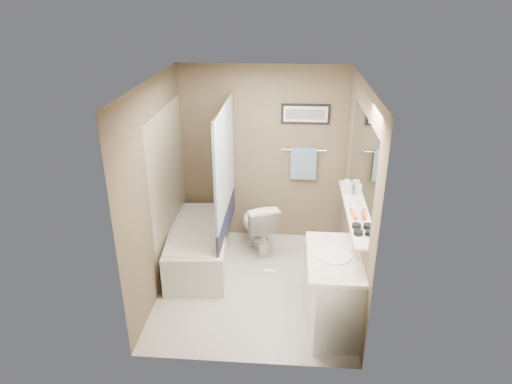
# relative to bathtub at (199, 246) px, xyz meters

# --- Properties ---
(ground) EXTENTS (2.50, 2.50, 0.00)m
(ground) POSITION_rel_bathtub_xyz_m (0.75, -0.42, -0.25)
(ground) COLOR beige
(ground) RESTS_ON ground
(ceiling) EXTENTS (2.20, 2.50, 0.04)m
(ceiling) POSITION_rel_bathtub_xyz_m (0.75, -0.42, 2.13)
(ceiling) COLOR silver
(ceiling) RESTS_ON wall_back
(wall_back) EXTENTS (2.20, 0.04, 2.40)m
(wall_back) POSITION_rel_bathtub_xyz_m (0.75, 0.81, 0.95)
(wall_back) COLOR brown
(wall_back) RESTS_ON ground
(wall_front) EXTENTS (2.20, 0.04, 2.40)m
(wall_front) POSITION_rel_bathtub_xyz_m (0.75, -1.65, 0.95)
(wall_front) COLOR brown
(wall_front) RESTS_ON ground
(wall_left) EXTENTS (0.04, 2.50, 2.40)m
(wall_left) POSITION_rel_bathtub_xyz_m (-0.33, -0.42, 0.95)
(wall_left) COLOR brown
(wall_left) RESTS_ON ground
(wall_right) EXTENTS (0.04, 2.50, 2.40)m
(wall_right) POSITION_rel_bathtub_xyz_m (1.83, -0.42, 0.95)
(wall_right) COLOR brown
(wall_right) RESTS_ON ground
(tile_surround) EXTENTS (0.02, 1.55, 2.00)m
(tile_surround) POSITION_rel_bathtub_xyz_m (-0.34, 0.08, 0.75)
(tile_surround) COLOR #B9A68C
(tile_surround) RESTS_ON wall_left
(curtain_rod) EXTENTS (0.02, 1.55, 0.02)m
(curtain_rod) POSITION_rel_bathtub_xyz_m (0.35, 0.08, 1.80)
(curtain_rod) COLOR silver
(curtain_rod) RESTS_ON wall_left
(curtain_upper) EXTENTS (0.03, 1.45, 1.28)m
(curtain_upper) POSITION_rel_bathtub_xyz_m (0.35, 0.08, 1.15)
(curtain_upper) COLOR silver
(curtain_upper) RESTS_ON curtain_rod
(curtain_lower) EXTENTS (0.03, 1.45, 0.36)m
(curtain_lower) POSITION_rel_bathtub_xyz_m (0.35, 0.08, 0.33)
(curtain_lower) COLOR #21223F
(curtain_lower) RESTS_ON curtain_rod
(mirror) EXTENTS (0.02, 1.60, 1.00)m
(mirror) POSITION_rel_bathtub_xyz_m (1.84, -0.57, 1.37)
(mirror) COLOR silver
(mirror) RESTS_ON wall_right
(shelf) EXTENTS (0.12, 1.60, 0.03)m
(shelf) POSITION_rel_bathtub_xyz_m (1.79, -0.57, 0.85)
(shelf) COLOR silver
(shelf) RESTS_ON wall_right
(towel_bar) EXTENTS (0.60, 0.02, 0.02)m
(towel_bar) POSITION_rel_bathtub_xyz_m (1.30, 0.79, 1.05)
(towel_bar) COLOR silver
(towel_bar) RESTS_ON wall_back
(towel) EXTENTS (0.34, 0.05, 0.44)m
(towel) POSITION_rel_bathtub_xyz_m (1.30, 0.77, 0.87)
(towel) COLOR #96BBDB
(towel) RESTS_ON towel_bar
(art_frame) EXTENTS (0.62, 0.02, 0.26)m
(art_frame) POSITION_rel_bathtub_xyz_m (1.30, 0.81, 1.53)
(art_frame) COLOR black
(art_frame) RESTS_ON wall_back
(art_mat) EXTENTS (0.56, 0.00, 0.20)m
(art_mat) POSITION_rel_bathtub_xyz_m (1.30, 0.80, 1.53)
(art_mat) COLOR white
(art_mat) RESTS_ON art_frame
(art_image) EXTENTS (0.50, 0.00, 0.13)m
(art_image) POSITION_rel_bathtub_xyz_m (1.30, 0.79, 1.53)
(art_image) COLOR #595959
(art_image) RESTS_ON art_mat
(door) EXTENTS (0.80, 0.02, 2.00)m
(door) POSITION_rel_bathtub_xyz_m (1.30, -1.66, 0.75)
(door) COLOR silver
(door) RESTS_ON wall_front
(door_handle) EXTENTS (0.10, 0.02, 0.02)m
(door_handle) POSITION_rel_bathtub_xyz_m (0.97, -1.61, 0.75)
(door_handle) COLOR silver
(door_handle) RESTS_ON door
(bathtub) EXTENTS (0.84, 1.56, 0.50)m
(bathtub) POSITION_rel_bathtub_xyz_m (0.00, 0.00, 0.00)
(bathtub) COLOR silver
(bathtub) RESTS_ON ground
(tub_rim) EXTENTS (0.56, 1.36, 0.02)m
(tub_rim) POSITION_rel_bathtub_xyz_m (-0.00, 0.00, 0.25)
(tub_rim) COLOR silver
(tub_rim) RESTS_ON bathtub
(toilet) EXTENTS (0.63, 0.81, 0.73)m
(toilet) POSITION_rel_bathtub_xyz_m (0.72, 0.40, 0.11)
(toilet) COLOR white
(toilet) RESTS_ON ground
(vanity) EXTENTS (0.59, 0.95, 0.80)m
(vanity) POSITION_rel_bathtub_xyz_m (1.60, -1.06, 0.15)
(vanity) COLOR white
(vanity) RESTS_ON ground
(countertop) EXTENTS (0.54, 0.96, 0.04)m
(countertop) POSITION_rel_bathtub_xyz_m (1.59, -1.06, 0.57)
(countertop) COLOR silver
(countertop) RESTS_ON vanity
(sink_basin) EXTENTS (0.34, 0.34, 0.01)m
(sink_basin) POSITION_rel_bathtub_xyz_m (1.58, -1.06, 0.60)
(sink_basin) COLOR white
(sink_basin) RESTS_ON countertop
(faucet_spout) EXTENTS (0.02, 0.02, 0.10)m
(faucet_spout) POSITION_rel_bathtub_xyz_m (1.78, -1.06, 0.64)
(faucet_spout) COLOR silver
(faucet_spout) RESTS_ON countertop
(faucet_knob) EXTENTS (0.05, 0.05, 0.05)m
(faucet_knob) POSITION_rel_bathtub_xyz_m (1.78, -0.96, 0.62)
(faucet_knob) COLOR silver
(faucet_knob) RESTS_ON countertop
(candle_bowl_near) EXTENTS (0.09, 0.09, 0.04)m
(candle_bowl_near) POSITION_rel_bathtub_xyz_m (1.79, -1.10, 0.89)
(candle_bowl_near) COLOR black
(candle_bowl_near) RESTS_ON shelf
(candle_bowl_far) EXTENTS (0.09, 0.09, 0.04)m
(candle_bowl_far) POSITION_rel_bathtub_xyz_m (1.79, -0.97, 0.89)
(candle_bowl_far) COLOR black
(candle_bowl_far) RESTS_ON shelf
(hair_brush_front) EXTENTS (0.06, 0.22, 0.04)m
(hair_brush_front) POSITION_rel_bathtub_xyz_m (1.79, -0.71, 0.89)
(hair_brush_front) COLOR #E75920
(hair_brush_front) RESTS_ON shelf
(pink_comb) EXTENTS (0.05, 0.16, 0.01)m
(pink_comb) POSITION_rel_bathtub_xyz_m (1.79, -0.40, 0.87)
(pink_comb) COLOR #FC9ACD
(pink_comb) RESTS_ON shelf
(glass_jar) EXTENTS (0.08, 0.08, 0.10)m
(glass_jar) POSITION_rel_bathtub_xyz_m (1.79, -0.00, 0.92)
(glass_jar) COLOR white
(glass_jar) RESTS_ON shelf
(soap_bottle) EXTENTS (0.08, 0.08, 0.17)m
(soap_bottle) POSITION_rel_bathtub_xyz_m (1.79, -0.15, 0.95)
(soap_bottle) COLOR #999999
(soap_bottle) RESTS_ON shelf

